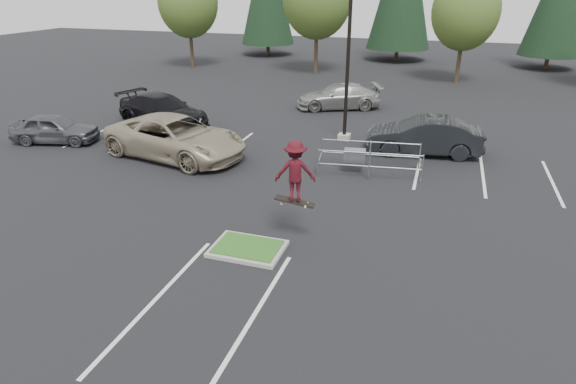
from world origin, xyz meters
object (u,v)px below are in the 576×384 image
(car_l_tan, at_px, (175,137))
(car_l_black, at_px, (161,110))
(decid_b, at_px, (317,1))
(skateboarder, at_px, (295,172))
(car_r_charc, at_px, (423,136))
(decid_c, at_px, (465,14))
(car_far_silver, at_px, (340,96))
(decid_a, at_px, (188,5))
(cart_corral, at_px, (358,156))
(car_l_grey, at_px, (54,128))
(light_pole, at_px, (348,50))

(car_l_tan, xyz_separation_m, car_l_black, (-3.50, 4.50, -0.09))
(decid_b, distance_m, skateboarder, 30.62)
(skateboarder, bearing_deg, car_r_charc, -124.50)
(decid_c, xyz_separation_m, car_r_charc, (-1.49, -18.84, -4.37))
(car_far_silver, bearing_deg, decid_a, -147.61)
(cart_corral, height_order, skateboarder, skateboarder)
(car_l_tan, xyz_separation_m, car_r_charc, (11.00, 3.99, -0.08))
(decid_c, xyz_separation_m, car_l_black, (-15.99, -18.33, -4.39))
(car_far_silver, bearing_deg, car_l_tan, -48.22)
(car_l_tan, height_order, car_far_silver, car_l_tan)
(decid_b, bearing_deg, car_l_tan, -91.19)
(decid_c, distance_m, car_l_grey, 30.36)
(cart_corral, bearing_deg, car_l_grey, 174.31)
(cart_corral, bearing_deg, car_far_silver, 98.28)
(decid_b, bearing_deg, car_far_silver, -67.97)
(skateboarder, xyz_separation_m, car_l_grey, (-14.70, 6.00, -1.66))
(decid_c, bearing_deg, cart_corral, -100.13)
(car_l_black, bearing_deg, car_r_charc, -73.29)
(car_l_grey, height_order, car_r_charc, car_r_charc)
(decid_b, relative_size, skateboarder, 4.65)
(light_pole, xyz_separation_m, car_l_grey, (-14.00, -5.00, -3.83))
(decid_c, bearing_deg, skateboarder, -99.43)
(car_l_grey, bearing_deg, decid_a, -2.82)
(car_far_silver, bearing_deg, light_pole, -9.09)
(decid_c, height_order, car_far_silver, decid_c)
(light_pole, xyz_separation_m, car_l_tan, (-7.00, -5.00, -3.60))
(decid_c, bearing_deg, decid_b, 176.66)
(car_far_silver, bearing_deg, car_l_grey, -70.30)
(light_pole, bearing_deg, car_far_silver, 104.18)
(decid_a, height_order, car_l_black, decid_a)
(car_r_charc, bearing_deg, light_pole, -112.13)
(decid_a, bearing_deg, car_r_charc, -40.23)
(light_pole, xyz_separation_m, decid_a, (-18.51, 18.03, 1.02))
(decid_b, distance_m, car_r_charc, 22.78)
(cart_corral, distance_m, car_l_black, 12.64)
(decid_a, height_order, car_l_grey, decid_a)
(light_pole, relative_size, car_l_black, 1.70)
(car_r_charc, bearing_deg, car_l_grey, -85.45)
(light_pole, bearing_deg, skateboarder, -86.36)
(decid_b, relative_size, car_l_grey, 2.24)
(decid_b, relative_size, car_l_tan, 1.40)
(car_l_tan, height_order, car_r_charc, car_l_tan)
(decid_a, relative_size, decid_c, 1.06)
(light_pole, distance_m, decid_c, 18.67)
(cart_corral, xyz_separation_m, skateboarder, (-0.81, -6.58, 1.62))
(light_pole, height_order, car_l_grey, light_pole)
(car_l_tan, distance_m, car_far_silver, 12.70)
(cart_corral, distance_m, car_r_charc, 4.22)
(light_pole, relative_size, car_far_silver, 1.88)
(decid_b, xyz_separation_m, car_far_silver, (4.86, -12.02, -5.26))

